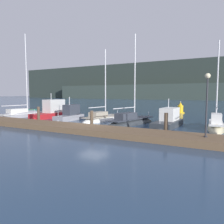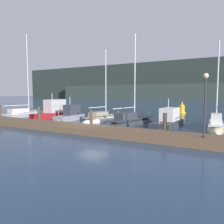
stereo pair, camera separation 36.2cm
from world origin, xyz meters
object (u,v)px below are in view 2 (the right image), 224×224
at_px(sailboat_berth_1, 25,116).
at_px(motorboat_berth_6, 168,124).
at_px(channel_buoy, 182,109).
at_px(motorboat_berth_2, 53,114).
at_px(rowboat_adrift, 33,110).
at_px(sailboat_berth_7, 216,128).
at_px(dock_lamppost, 205,95).
at_px(sailboat_berth_5, 131,123).
at_px(motorboat_berth_3, 70,118).
at_px(sailboat_berth_4, 103,120).

height_order(sailboat_berth_1, motorboat_berth_6, sailboat_berth_1).
relative_size(sailboat_berth_1, channel_buoy, 6.33).
distance_m(sailboat_berth_1, motorboat_berth_2, 4.05).
relative_size(sailboat_berth_1, rowboat_adrift, 3.54).
relative_size(sailboat_berth_7, dock_lamppost, 2.18).
bearing_deg(sailboat_berth_5, motorboat_berth_3, -178.11).
bearing_deg(channel_buoy, sailboat_berth_7, -67.63).
bearing_deg(dock_lamppost, rowboat_adrift, 156.93).
bearing_deg(sailboat_berth_1, motorboat_berth_2, 19.18).
relative_size(sailboat_berth_1, sailboat_berth_7, 1.39).
distance_m(sailboat_berth_1, motorboat_berth_3, 7.75).
height_order(sailboat_berth_1, sailboat_berth_4, sailboat_berth_1).
bearing_deg(motorboat_berth_2, sailboat_berth_1, -160.82).
height_order(motorboat_berth_3, sailboat_berth_4, sailboat_berth_4).
relative_size(motorboat_berth_2, sailboat_berth_5, 0.65).
xyz_separation_m(sailboat_berth_1, motorboat_berth_2, (3.81, 1.33, 0.30)).
bearing_deg(motorboat_berth_6, rowboat_adrift, 165.43).
bearing_deg(sailboat_berth_7, sailboat_berth_1, -177.03).
bearing_deg(dock_lamppost, motorboat_berth_6, 122.49).
bearing_deg(sailboat_berth_4, sailboat_berth_7, -2.11).
bearing_deg(rowboat_adrift, sailboat_berth_5, -17.81).
xyz_separation_m(sailboat_berth_1, motorboat_berth_3, (7.74, 0.23, 0.19)).
distance_m(sailboat_berth_4, channel_buoy, 15.34).
distance_m(motorboat_berth_2, dock_lamppost, 20.47).
bearing_deg(sailboat_berth_1, motorboat_berth_3, 1.69).
relative_size(motorboat_berth_3, dock_lamppost, 1.20).
height_order(sailboat_berth_5, channel_buoy, sailboat_berth_5).
xyz_separation_m(motorboat_berth_2, sailboat_berth_4, (7.59, 0.31, -0.29)).
xyz_separation_m(motorboat_berth_6, rowboat_adrift, (-26.91, 6.99, -0.29)).
relative_size(motorboat_berth_2, channel_buoy, 3.42).
xyz_separation_m(sailboat_berth_1, channel_buoy, (17.22, 15.82, 0.58)).
height_order(sailboat_berth_1, dock_lamppost, sailboat_berth_1).
height_order(motorboat_berth_3, rowboat_adrift, motorboat_berth_3).
distance_m(motorboat_berth_2, sailboat_berth_4, 7.60).
height_order(sailboat_berth_4, rowboat_adrift, sailboat_berth_4).
bearing_deg(dock_lamppost, sailboat_berth_5, 143.22).
xyz_separation_m(sailboat_berth_1, sailboat_berth_5, (15.47, 0.48, 0.03)).
height_order(motorboat_berth_3, sailboat_berth_5, sailboat_berth_5).
bearing_deg(channel_buoy, motorboat_berth_3, -121.28).
xyz_separation_m(sailboat_berth_4, sailboat_berth_5, (4.07, -1.16, 0.02)).
bearing_deg(motorboat_berth_3, sailboat_berth_7, 3.61).
distance_m(motorboat_berth_2, motorboat_berth_6, 15.33).
bearing_deg(sailboat_berth_5, sailboat_berth_1, -178.21).
distance_m(sailboat_berth_1, motorboat_berth_6, 19.16).
height_order(dock_lamppost, rowboat_adrift, dock_lamppost).
distance_m(sailboat_berth_4, sailboat_berth_5, 4.23).
bearing_deg(motorboat_berth_6, channel_buoy, 97.36).
relative_size(motorboat_berth_3, rowboat_adrift, 1.41).
height_order(sailboat_berth_7, rowboat_adrift, sailboat_berth_7).
distance_m(motorboat_berth_2, sailboat_berth_7, 19.42).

